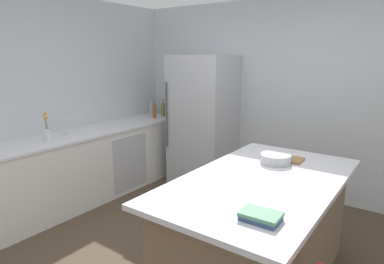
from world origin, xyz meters
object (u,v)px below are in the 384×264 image
(flower_vase, at_px, (47,133))
(cutting_board, at_px, (283,158))
(refrigerator, at_px, (203,121))
(vinegar_bottle, at_px, (154,111))
(gin_bottle, at_px, (152,109))
(kitchen_island, at_px, (259,231))
(olive_oil_bottle, at_px, (163,110))
(hot_sauce_bottle, at_px, (164,110))
(cookbook_stack, at_px, (261,216))
(sink_faucet, at_px, (66,122))
(mixing_bowl, at_px, (276,159))

(flower_vase, bearing_deg, cutting_board, 20.10)
(refrigerator, height_order, vinegar_bottle, refrigerator)
(gin_bottle, relative_size, cutting_board, 0.80)
(kitchen_island, height_order, olive_oil_bottle, olive_oil_bottle)
(vinegar_bottle, bearing_deg, refrigerator, 8.72)
(refrigerator, xyz_separation_m, cutting_board, (1.60, -1.05, -0.01))
(hot_sauce_bottle, bearing_deg, cookbook_stack, -41.02)
(vinegar_bottle, distance_m, cookbook_stack, 3.50)
(cutting_board, bearing_deg, sink_faucet, -167.44)
(vinegar_bottle, bearing_deg, kitchen_island, -31.31)
(refrigerator, xyz_separation_m, hot_sauce_bottle, (-0.88, 0.16, 0.05))
(cutting_board, bearing_deg, olive_oil_bottle, 155.33)
(refrigerator, relative_size, cookbook_stack, 7.93)
(hot_sauce_bottle, height_order, gin_bottle, gin_bottle)
(cookbook_stack, bearing_deg, hot_sauce_bottle, 138.98)
(kitchen_island, distance_m, hot_sauce_bottle, 3.15)
(refrigerator, bearing_deg, hot_sauce_bottle, 169.43)
(mixing_bowl, bearing_deg, sink_faucet, -170.97)
(hot_sauce_bottle, xyz_separation_m, mixing_bowl, (2.47, -1.38, -0.03))
(kitchen_island, distance_m, flower_vase, 2.56)
(gin_bottle, bearing_deg, cutting_board, -21.51)
(sink_faucet, relative_size, flower_vase, 0.89)
(kitchen_island, height_order, cutting_board, cutting_board)
(gin_bottle, bearing_deg, hot_sauce_bottle, 64.95)
(vinegar_bottle, relative_size, cutting_board, 0.74)
(hot_sauce_bottle, distance_m, cookbook_stack, 3.72)
(vinegar_bottle, bearing_deg, flower_vase, -89.83)
(sink_faucet, distance_m, cookbook_stack, 2.95)
(olive_oil_bottle, height_order, gin_bottle, gin_bottle)
(hot_sauce_bottle, bearing_deg, refrigerator, -10.57)
(kitchen_island, bearing_deg, refrigerator, 135.21)
(flower_vase, xyz_separation_m, olive_oil_bottle, (0.01, 2.00, 0.01))
(kitchen_island, relative_size, cookbook_stack, 8.18)
(vinegar_bottle, bearing_deg, olive_oil_bottle, 84.29)
(hot_sauce_bottle, height_order, mixing_bowl, hot_sauce_bottle)
(flower_vase, distance_m, vinegar_bottle, 1.81)
(sink_faucet, bearing_deg, mixing_bowl, 9.03)
(sink_faucet, xyz_separation_m, hot_sauce_bottle, (0.07, 1.78, -0.08))
(flower_vase, xyz_separation_m, cookbook_stack, (2.75, -0.34, -0.07))
(olive_oil_bottle, xyz_separation_m, vinegar_bottle, (-0.02, -0.19, -0.00))
(sink_faucet, bearing_deg, hot_sauce_bottle, 87.88)
(olive_oil_bottle, bearing_deg, sink_faucet, -94.40)
(olive_oil_bottle, relative_size, gin_bottle, 0.94)
(mixing_bowl, bearing_deg, refrigerator, 142.63)
(mixing_bowl, bearing_deg, olive_oil_bottle, 152.11)
(kitchen_island, height_order, flower_vase, flower_vase)
(olive_oil_bottle, distance_m, mixing_bowl, 2.72)
(hot_sauce_bottle, relative_size, olive_oil_bottle, 0.70)
(gin_bottle, xyz_separation_m, cutting_board, (2.57, -1.01, -0.10))
(hot_sauce_bottle, xyz_separation_m, cookbook_stack, (2.80, -2.44, -0.04))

